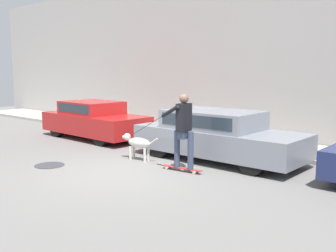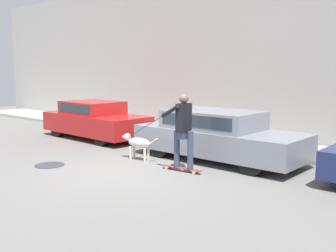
# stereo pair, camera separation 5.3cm
# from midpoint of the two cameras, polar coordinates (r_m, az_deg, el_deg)

# --- Properties ---
(ground_plane) EXTENTS (36.00, 36.00, 0.00)m
(ground_plane) POSITION_cam_midpoint_polar(r_m,az_deg,el_deg) (9.12, -6.33, -6.78)
(ground_plane) COLOR slate
(back_wall) EXTENTS (32.00, 0.30, 5.89)m
(back_wall) POSITION_cam_midpoint_polar(r_m,az_deg,el_deg) (13.61, 12.75, 10.47)
(back_wall) COLOR #B2ADA8
(back_wall) RESTS_ON ground_plane
(sidewalk_curb) EXTENTS (30.00, 2.23, 0.11)m
(sidewalk_curb) POSITION_cam_midpoint_polar(r_m,az_deg,el_deg) (12.69, 9.57, -2.37)
(sidewalk_curb) COLOR #A39E93
(sidewalk_curb) RESTS_ON ground_plane
(parked_car_0) EXTENTS (4.13, 1.82, 1.28)m
(parked_car_0) POSITION_cam_midpoint_polar(r_m,az_deg,el_deg) (13.77, -10.45, 0.82)
(parked_car_0) COLOR black
(parked_car_0) RESTS_ON ground_plane
(parked_car_1) EXTENTS (4.52, 1.76, 1.30)m
(parked_car_1) POSITION_cam_midpoint_polar(r_m,az_deg,el_deg) (10.32, 7.29, -1.40)
(parked_car_1) COLOR black
(parked_car_1) RESTS_ON ground_plane
(dog) EXTENTS (1.14, 0.33, 0.68)m
(dog) POSITION_cam_midpoint_polar(r_m,az_deg,el_deg) (10.29, -4.26, -2.50)
(dog) COLOR beige
(dog) RESTS_ON ground_plane
(skateboarder) EXTENTS (2.50, 0.56, 1.80)m
(skateboarder) POSITION_cam_midpoint_polar(r_m,az_deg,el_deg) (8.99, 2.39, -0.23)
(skateboarder) COLOR beige
(skateboarder) RESTS_ON ground_plane
(manhole_cover) EXTENTS (0.72, 0.72, 0.01)m
(manhole_cover) POSITION_cam_midpoint_polar(r_m,az_deg,el_deg) (10.19, -16.66, -5.46)
(manhole_cover) COLOR #38383D
(manhole_cover) RESTS_ON ground_plane
(fire_hydrant) EXTENTS (0.18, 0.18, 0.63)m
(fire_hydrant) POSITION_cam_midpoint_polar(r_m,az_deg,el_deg) (12.66, -0.80, -1.00)
(fire_hydrant) COLOR gold
(fire_hydrant) RESTS_ON ground_plane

